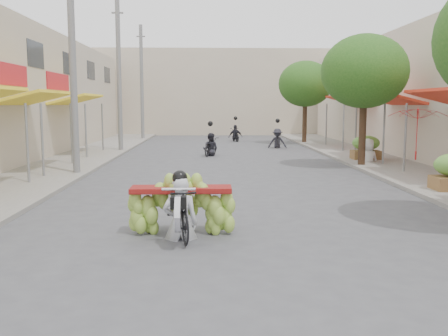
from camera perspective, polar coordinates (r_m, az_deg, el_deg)
The scene contains 16 objects.
ground at distance 6.23m, azimuth 5.31°, elevation -16.51°, with size 120.00×120.00×0.00m, color #4F4F53.
sidewalk_left at distance 21.73m, azimuth -18.56°, elevation 0.42°, with size 4.00×60.00×0.12m, color gray.
sidewalk_right at distance 22.19m, azimuth 18.60°, elevation 0.56°, with size 4.00×60.00×0.12m, color gray.
far_building at distance 43.68m, azimuth -0.85°, elevation 8.58°, with size 20.00×6.00×7.00m, color #C2B299.
utility_pole_mid at distance 18.33m, azimuth -16.91°, elevation 11.71°, with size 0.60×0.24×8.00m.
utility_pole_far at distance 27.11m, azimuth -11.91°, elevation 10.33°, with size 0.60×0.24×8.00m.
utility_pole_back at distance 35.99m, azimuth -9.38°, elevation 9.60°, with size 0.60×0.24×8.00m.
street_tree_mid at distance 20.63m, azimuth 15.76°, elevation 10.55°, with size 3.40×3.40×5.25m.
street_tree_far at distance 32.27m, azimuth 9.28°, elevation 9.45°, with size 3.40×3.40×5.25m.
produce_crate_far at distance 22.81m, azimuth 15.91°, elevation 2.48°, with size 1.20×0.88×1.16m.
banana_motorbike at distance 9.49m, azimuth -4.98°, elevation -3.57°, with size 2.20×1.86×2.21m.
market_umbrella at distance 16.99m, azimuth 21.34°, elevation 6.61°, with size 2.31×2.31×1.72m.
pedestrian at distance 21.89m, azimuth 16.16°, elevation 3.26°, with size 1.01×0.68×1.93m.
bg_motorbike_a at distance 24.45m, azimuth -1.57°, elevation 3.15°, with size 1.05×1.67×1.95m.
bg_motorbike_b at distance 28.99m, azimuth 6.13°, elevation 4.01°, with size 1.11×1.55×1.95m.
bg_motorbike_c at distance 34.08m, azimuth 1.32°, elevation 4.41°, with size 1.05×1.64×1.95m.
Camera 1 is at (-0.73, -5.66, 2.51)m, focal length 40.00 mm.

